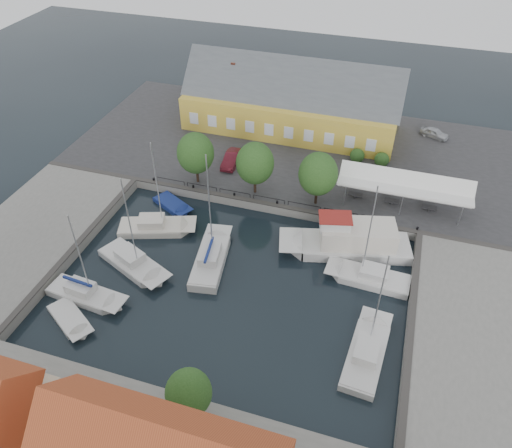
{
  "coord_description": "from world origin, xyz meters",
  "views": [
    {
      "loc": [
        11.94,
        -31.99,
        34.14
      ],
      "look_at": [
        0.0,
        6.0,
        1.5
      ],
      "focal_mm": 35.0,
      "sensor_mm": 36.0,
      "label": 1
    }
  ],
  "objects_px": {
    "car_silver": "(435,133)",
    "west_boat_d": "(86,296)",
    "center_sailboat": "(211,260)",
    "west_boat_b": "(156,228)",
    "tent_canopy": "(405,185)",
    "warehouse": "(288,103)",
    "launch_nw": "(173,206)",
    "west_boat_c": "(134,264)",
    "east_boat_a": "(369,279)",
    "car_red": "(232,159)",
    "launch_sw": "(71,320)",
    "trawler": "(350,242)",
    "east_boat_c": "(366,354)"
  },
  "relations": [
    {
      "from": "launch_nw",
      "to": "west_boat_b",
      "type": "bearing_deg",
      "value": -89.07
    },
    {
      "from": "car_red",
      "to": "launch_nw",
      "type": "height_order",
      "value": "car_red"
    },
    {
      "from": "east_boat_a",
      "to": "launch_nw",
      "type": "distance_m",
      "value": 23.3
    },
    {
      "from": "launch_nw",
      "to": "east_boat_c",
      "type": "bearing_deg",
      "value": -30.15
    },
    {
      "from": "car_silver",
      "to": "east_boat_c",
      "type": "relative_size",
      "value": 0.34
    },
    {
      "from": "west_boat_b",
      "to": "launch_sw",
      "type": "distance_m",
      "value": 13.56
    },
    {
      "from": "car_silver",
      "to": "launch_nw",
      "type": "relative_size",
      "value": 0.69
    },
    {
      "from": "center_sailboat",
      "to": "east_boat_a",
      "type": "distance_m",
      "value": 15.37
    },
    {
      "from": "trawler",
      "to": "car_silver",
      "type": "bearing_deg",
      "value": 73.59
    },
    {
      "from": "tent_canopy",
      "to": "east_boat_c",
      "type": "bearing_deg",
      "value": -92.49
    },
    {
      "from": "west_boat_b",
      "to": "tent_canopy",
      "type": "bearing_deg",
      "value": 24.04
    },
    {
      "from": "warehouse",
      "to": "launch_nw",
      "type": "relative_size",
      "value": 5.31
    },
    {
      "from": "car_silver",
      "to": "center_sailboat",
      "type": "relative_size",
      "value": 0.3
    },
    {
      "from": "west_boat_b",
      "to": "west_boat_c",
      "type": "height_order",
      "value": "west_boat_c"
    },
    {
      "from": "car_red",
      "to": "east_boat_a",
      "type": "height_order",
      "value": "east_boat_a"
    },
    {
      "from": "tent_canopy",
      "to": "west_boat_d",
      "type": "relative_size",
      "value": 1.34
    },
    {
      "from": "west_boat_b",
      "to": "west_boat_c",
      "type": "bearing_deg",
      "value": -85.82
    },
    {
      "from": "east_boat_a",
      "to": "west_boat_c",
      "type": "bearing_deg",
      "value": -167.45
    },
    {
      "from": "car_silver",
      "to": "west_boat_d",
      "type": "xyz_separation_m",
      "value": [
        -29.13,
        -38.18,
        -1.36
      ]
    },
    {
      "from": "car_silver",
      "to": "car_red",
      "type": "height_order",
      "value": "car_red"
    },
    {
      "from": "center_sailboat",
      "to": "car_silver",
      "type": "bearing_deg",
      "value": 56.77
    },
    {
      "from": "warehouse",
      "to": "center_sailboat",
      "type": "relative_size",
      "value": 2.3
    },
    {
      "from": "west_boat_d",
      "to": "tent_canopy",
      "type": "bearing_deg",
      "value": 39.47
    },
    {
      "from": "tent_canopy",
      "to": "west_boat_d",
      "type": "xyz_separation_m",
      "value": [
        -26.19,
        -21.57,
        -3.41
      ]
    },
    {
      "from": "warehouse",
      "to": "west_boat_b",
      "type": "height_order",
      "value": "west_boat_b"
    },
    {
      "from": "launch_nw",
      "to": "car_red",
      "type": "bearing_deg",
      "value": 65.52
    },
    {
      "from": "car_red",
      "to": "car_silver",
      "type": "bearing_deg",
      "value": 29.23
    },
    {
      "from": "center_sailboat",
      "to": "west_boat_d",
      "type": "distance_m",
      "value": 12.08
    },
    {
      "from": "car_silver",
      "to": "west_boat_c",
      "type": "relative_size",
      "value": 0.33
    },
    {
      "from": "west_boat_c",
      "to": "launch_sw",
      "type": "bearing_deg",
      "value": -104.14
    },
    {
      "from": "west_boat_d",
      "to": "warehouse",
      "type": "bearing_deg",
      "value": 74.84
    },
    {
      "from": "car_red",
      "to": "trawler",
      "type": "relative_size",
      "value": 0.33
    },
    {
      "from": "tent_canopy",
      "to": "east_boat_a",
      "type": "distance_m",
      "value": 12.23
    },
    {
      "from": "car_red",
      "to": "trawler",
      "type": "distance_m",
      "value": 19.14
    },
    {
      "from": "east_boat_c",
      "to": "launch_sw",
      "type": "relative_size",
      "value": 1.97
    },
    {
      "from": "car_silver",
      "to": "center_sailboat",
      "type": "distance_m",
      "value": 36.34
    },
    {
      "from": "warehouse",
      "to": "east_boat_c",
      "type": "height_order",
      "value": "warehouse"
    },
    {
      "from": "center_sailboat",
      "to": "launch_sw",
      "type": "height_order",
      "value": "center_sailboat"
    },
    {
      "from": "tent_canopy",
      "to": "center_sailboat",
      "type": "bearing_deg",
      "value": -140.94
    },
    {
      "from": "trawler",
      "to": "launch_nw",
      "type": "xyz_separation_m",
      "value": [
        -20.22,
        1.35,
        -0.93
      ]
    },
    {
      "from": "west_boat_d",
      "to": "launch_nw",
      "type": "bearing_deg",
      "value": 83.57
    },
    {
      "from": "west_boat_d",
      "to": "east_boat_a",
      "type": "bearing_deg",
      "value": 22.18
    },
    {
      "from": "east_boat_a",
      "to": "tent_canopy",
      "type": "bearing_deg",
      "value": 81.39
    },
    {
      "from": "tent_canopy",
      "to": "west_boat_d",
      "type": "distance_m",
      "value": 34.1
    },
    {
      "from": "east_boat_c",
      "to": "launch_nw",
      "type": "xyz_separation_m",
      "value": [
        -23.62,
        13.72,
        -0.17
      ]
    },
    {
      "from": "car_red",
      "to": "west_boat_b",
      "type": "distance_m",
      "value": 13.83
    },
    {
      "from": "east_boat_a",
      "to": "west_boat_b",
      "type": "bearing_deg",
      "value": 178.2
    },
    {
      "from": "center_sailboat",
      "to": "west_boat_c",
      "type": "xyz_separation_m",
      "value": [
        -7.04,
        -2.79,
        -0.1
      ]
    },
    {
      "from": "center_sailboat",
      "to": "west_boat_b",
      "type": "relative_size",
      "value": 1.11
    },
    {
      "from": "tent_canopy",
      "to": "east_boat_c",
      "type": "xyz_separation_m",
      "value": [
        -0.88,
        -20.26,
        -3.43
      ]
    }
  ]
}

